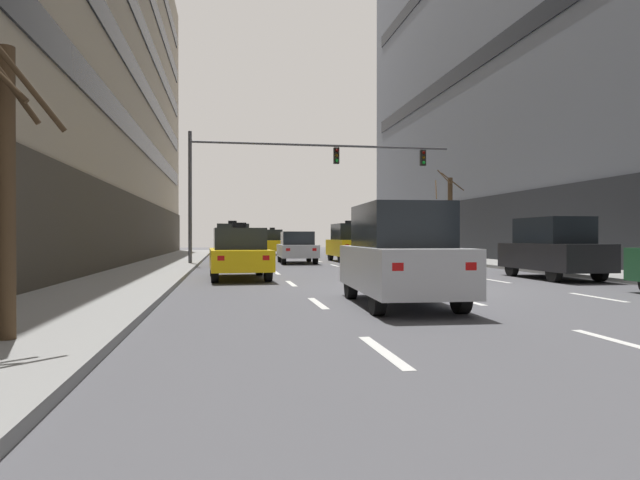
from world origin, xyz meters
name	(u,v)px	position (x,y,z in m)	size (l,w,h in m)	color
ground_plane	(418,288)	(0.00, 0.00, 0.00)	(120.00, 120.00, 0.00)	#515156
sidewalk_left	(105,290)	(-8.41, 0.00, 0.07)	(3.30, 80.00, 0.14)	gray
lane_stripe_l1_s2	(383,351)	(-3.38, -8.00, 0.00)	(0.16, 2.00, 0.01)	silver
lane_stripe_l1_s3	(318,303)	(-3.38, -3.00, 0.00)	(0.16, 2.00, 0.01)	silver
lane_stripe_l1_s4	(291,283)	(-3.38, 2.00, 0.00)	(0.16, 2.00, 0.01)	silver
lane_stripe_l1_s5	(277,273)	(-3.38, 7.00, 0.00)	(0.16, 2.00, 0.01)	silver
lane_stripe_l1_s6	(267,266)	(-3.38, 12.00, 0.00)	(0.16, 2.00, 0.01)	silver
lane_stripe_l1_s7	(261,262)	(-3.38, 17.00, 0.00)	(0.16, 2.00, 0.01)	silver
lane_stripe_l1_s8	(257,258)	(-3.38, 22.00, 0.00)	(0.16, 2.00, 0.01)	silver
lane_stripe_l1_s9	(253,256)	(-3.38, 27.00, 0.00)	(0.16, 2.00, 0.01)	silver
lane_stripe_l1_s10	(250,254)	(-3.38, 32.00, 0.00)	(0.16, 2.00, 0.01)	silver
lane_stripe_l2_s2	(623,342)	(0.00, -8.00, 0.00)	(0.16, 2.00, 0.01)	silver
lane_stripe_l2_s3	(464,300)	(0.00, -3.00, 0.00)	(0.16, 2.00, 0.01)	silver
lane_stripe_l2_s4	(396,282)	(0.00, 2.00, 0.00)	(0.16, 2.00, 0.01)	silver
lane_stripe_l2_s5	(359,272)	(0.00, 7.00, 0.00)	(0.16, 2.00, 0.01)	silver
lane_stripe_l2_s6	(335,266)	(0.00, 12.00, 0.00)	(0.16, 2.00, 0.01)	silver
lane_stripe_l2_s7	(318,261)	(0.00, 17.00, 0.00)	(0.16, 2.00, 0.01)	silver
lane_stripe_l2_s8	(306,258)	(0.00, 22.00, 0.00)	(0.16, 2.00, 0.01)	silver
lane_stripe_l2_s9	(297,255)	(0.00, 27.00, 0.00)	(0.16, 2.00, 0.01)	silver
lane_stripe_l2_s10	(290,253)	(0.00, 32.00, 0.00)	(0.16, 2.00, 0.01)	silver
lane_stripe_l3_s3	(597,297)	(3.38, -3.00, 0.00)	(0.16, 2.00, 0.01)	silver
lane_stripe_l3_s4	(495,280)	(3.38, 2.00, 0.00)	(0.16, 2.00, 0.01)	silver
lane_stripe_l3_s5	(437,271)	(3.38, 7.00, 0.00)	(0.16, 2.00, 0.01)	silver
lane_stripe_l3_s6	(400,265)	(3.38, 12.00, 0.00)	(0.16, 2.00, 0.01)	silver
lane_stripe_l3_s7	(374,261)	(3.38, 17.00, 0.00)	(0.16, 2.00, 0.01)	silver
lane_stripe_l3_s8	(354,258)	(3.38, 22.00, 0.00)	(0.16, 2.00, 0.01)	silver
lane_stripe_l3_s9	(340,255)	(3.38, 27.00, 0.00)	(0.16, 2.00, 0.01)	silver
lane_stripe_l3_s10	(328,253)	(3.38, 32.00, 0.00)	(0.16, 2.00, 0.01)	silver
taxi_driving_0	(239,254)	(-4.93, 4.19, 0.86)	(2.13, 4.72, 1.93)	black
taxi_driving_1	(272,242)	(-1.74, 29.15, 1.01)	(1.90, 4.24, 2.19)	black
car_driving_2	(400,255)	(-1.74, -3.64, 1.06)	(2.05, 4.49, 2.13)	black
taxi_driving_3	(349,243)	(1.70, 16.24, 1.10)	(1.97, 4.59, 2.39)	black
taxi_driving_4	(232,244)	(-5.07, 13.86, 1.05)	(1.89, 4.38, 2.28)	black
car_driving_5	(297,248)	(-1.56, 14.82, 0.85)	(2.06, 4.66, 1.73)	black
taxi_driving_6	(231,244)	(-5.03, 28.27, 0.86)	(2.02, 4.68, 1.93)	black
car_parked_2	(553,248)	(5.71, 2.37, 1.05)	(1.91, 4.39, 2.11)	black
traffic_signal_0	(289,168)	(-2.22, 13.10, 5.00)	(13.66, 0.35, 6.59)	#4C4C51
street_tree_0	(2,166)	(-8.11, -7.20, 2.33)	(1.94, 1.37, 4.44)	#4C3823
street_tree_1	(450,216)	(8.05, 16.53, 2.72)	(1.67, 1.95, 5.42)	#4C3823
pedestrian_0	(542,247)	(7.52, 5.90, 1.01)	(0.53, 0.24, 1.52)	brown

